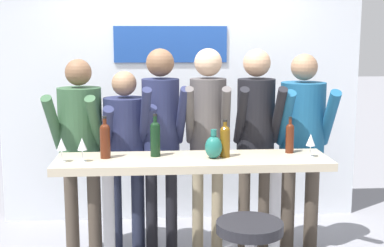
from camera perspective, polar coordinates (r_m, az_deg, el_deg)
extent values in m
cube|color=silver|center=(5.49, -1.11, 3.45)|extent=(3.67, 0.10, 2.67)
cube|color=#1E479E|center=(5.39, -2.30, 8.44)|extent=(1.13, 0.02, 0.36)
cube|color=beige|center=(4.05, 0.08, -4.10)|extent=(2.07, 0.52, 0.06)
cylinder|color=#B2B2B7|center=(4.19, -8.85, -10.48)|extent=(0.09, 0.09, 0.93)
cylinder|color=#B2B2B7|center=(4.28, 8.81, -10.04)|extent=(0.09, 0.09, 0.93)
cylinder|color=black|center=(3.56, 6.17, -10.94)|extent=(0.44, 0.44, 0.07)
cylinder|color=#473D33|center=(4.82, -12.71, -8.90)|extent=(0.12, 0.12, 0.82)
cylinder|color=#473D33|center=(4.76, -10.36, -9.03)|extent=(0.12, 0.12, 0.82)
cylinder|color=#335638|center=(4.61, -11.84, -0.26)|extent=(0.42, 0.42, 0.65)
sphere|color=brown|center=(4.56, -12.04, 5.36)|extent=(0.22, 0.22, 0.22)
cylinder|color=#335638|center=(4.51, -14.54, 0.01)|extent=(0.14, 0.40, 0.50)
cylinder|color=#335638|center=(4.41, -10.24, -0.04)|extent=(0.14, 0.40, 0.50)
cylinder|color=#23283D|center=(4.73, -8.17, -9.39)|extent=(0.12, 0.12, 0.77)
cylinder|color=#23283D|center=(4.76, -5.77, -9.23)|extent=(0.12, 0.12, 0.77)
cylinder|color=#23284C|center=(4.57, -7.14, -1.07)|extent=(0.43, 0.43, 0.61)
sphere|color=#9E7556|center=(4.51, -7.25, 4.26)|extent=(0.21, 0.21, 0.21)
cylinder|color=#23284C|center=(4.40, -9.07, -0.95)|extent=(0.16, 0.38, 0.48)
cylinder|color=#23284C|center=(4.45, -4.68, -0.75)|extent=(0.16, 0.38, 0.48)
cylinder|color=black|center=(4.68, -4.33, -8.96)|extent=(0.10, 0.10, 0.86)
cylinder|color=black|center=(4.70, -2.21, -8.85)|extent=(0.10, 0.10, 0.86)
cylinder|color=#23284C|center=(4.51, -3.36, 0.45)|extent=(0.35, 0.35, 0.68)
sphere|color=brown|center=(4.46, -3.42, 6.50)|extent=(0.23, 0.23, 0.23)
cylinder|color=#23284C|center=(4.32, -5.03, 0.69)|extent=(0.12, 0.40, 0.52)
cylinder|color=#23284C|center=(4.36, -1.11, 0.81)|extent=(0.12, 0.40, 0.52)
cylinder|color=gray|center=(4.71, 0.62, -8.80)|extent=(0.10, 0.10, 0.86)
cylinder|color=gray|center=(4.71, 2.70, -8.81)|extent=(0.10, 0.10, 0.86)
cylinder|color=#514C4C|center=(4.53, 1.71, 0.51)|extent=(0.34, 0.34, 0.68)
sphere|color=#D6AD89|center=(4.48, 1.74, 6.53)|extent=(0.23, 0.23, 0.23)
cylinder|color=#514C4C|center=(4.36, -0.22, 0.81)|extent=(0.12, 0.40, 0.52)
cylinder|color=#514C4C|center=(4.36, 3.62, 0.79)|extent=(0.12, 0.40, 0.52)
cylinder|color=#473D33|center=(4.76, 5.58, -8.69)|extent=(0.10, 0.10, 0.86)
cylinder|color=#473D33|center=(4.79, 7.68, -8.61)|extent=(0.10, 0.10, 0.86)
cylinder|color=black|center=(4.59, 6.81, 0.51)|extent=(0.32, 0.32, 0.68)
sphere|color=tan|center=(4.54, 6.93, 6.43)|extent=(0.23, 0.23, 0.23)
cylinder|color=black|center=(4.40, 5.27, 0.79)|extent=(0.08, 0.40, 0.52)
cylinder|color=black|center=(4.46, 9.13, 0.82)|extent=(0.08, 0.40, 0.52)
cylinder|color=#473D33|center=(4.86, 10.17, -8.51)|extent=(0.12, 0.12, 0.84)
cylinder|color=#473D33|center=(4.91, 12.61, -8.41)|extent=(0.12, 0.12, 0.84)
cylinder|color=#19517A|center=(4.71, 11.70, 0.28)|extent=(0.40, 0.40, 0.66)
sphere|color=#9E7556|center=(4.66, 11.89, 5.91)|extent=(0.23, 0.23, 0.23)
cylinder|color=#19517A|center=(4.51, 9.95, 0.54)|extent=(0.11, 0.40, 0.52)
cylinder|color=#19517A|center=(4.60, 14.41, 0.56)|extent=(0.11, 0.40, 0.52)
cylinder|color=black|center=(4.08, -3.94, -1.93)|extent=(0.08, 0.08, 0.23)
sphere|color=black|center=(4.06, -3.96, -0.34)|extent=(0.08, 0.08, 0.08)
cylinder|color=black|center=(4.05, -3.96, 0.23)|extent=(0.03, 0.03, 0.08)
cylinder|color=black|center=(4.04, -3.97, 0.91)|extent=(0.03, 0.03, 0.02)
cylinder|color=#4C1E0F|center=(4.06, -9.25, -2.12)|extent=(0.08, 0.08, 0.22)
sphere|color=#4C1E0F|center=(4.04, -9.29, -0.56)|extent=(0.08, 0.08, 0.08)
cylinder|color=#4C1E0F|center=(4.03, -9.30, -0.01)|extent=(0.03, 0.03, 0.08)
cylinder|color=black|center=(4.03, -9.32, 0.66)|extent=(0.03, 0.03, 0.02)
cylinder|color=brown|center=(4.06, 3.54, -2.19)|extent=(0.08, 0.08, 0.20)
sphere|color=brown|center=(4.04, 3.55, -0.79)|extent=(0.08, 0.08, 0.08)
cylinder|color=brown|center=(4.03, 3.55, -0.29)|extent=(0.03, 0.03, 0.07)
cylinder|color=black|center=(4.03, 3.56, 0.31)|extent=(0.03, 0.03, 0.01)
cylinder|color=#4C1E0F|center=(4.26, 10.38, -1.77)|extent=(0.07, 0.07, 0.20)
sphere|color=#4C1E0F|center=(4.24, 10.42, -0.45)|extent=(0.07, 0.07, 0.07)
cylinder|color=#4C1E0F|center=(4.24, 10.44, 0.02)|extent=(0.02, 0.02, 0.07)
cylinder|color=black|center=(4.23, 10.45, 0.59)|extent=(0.03, 0.03, 0.01)
cylinder|color=silver|center=(4.00, -11.58, -3.96)|extent=(0.06, 0.06, 0.01)
cylinder|color=silver|center=(3.99, -11.60, -3.35)|extent=(0.01, 0.01, 0.08)
cone|color=silver|center=(3.98, -11.64, -2.15)|extent=(0.07, 0.07, 0.09)
cylinder|color=silver|center=(4.17, 12.48, -3.44)|extent=(0.06, 0.06, 0.01)
cylinder|color=silver|center=(4.16, 12.50, -2.86)|extent=(0.01, 0.01, 0.08)
cone|color=silver|center=(4.15, 12.55, -1.71)|extent=(0.07, 0.07, 0.09)
cylinder|color=silver|center=(4.03, -13.68, -3.96)|extent=(0.06, 0.06, 0.01)
cylinder|color=silver|center=(4.02, -13.70, -3.35)|extent=(0.01, 0.01, 0.08)
cone|color=silver|center=(4.00, -13.75, -2.16)|extent=(0.07, 0.07, 0.09)
ellipsoid|color=#1E665B|center=(4.01, 2.31, -2.54)|extent=(0.13, 0.13, 0.17)
cylinder|color=#1E665B|center=(3.99, 2.32, -0.99)|extent=(0.04, 0.04, 0.05)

